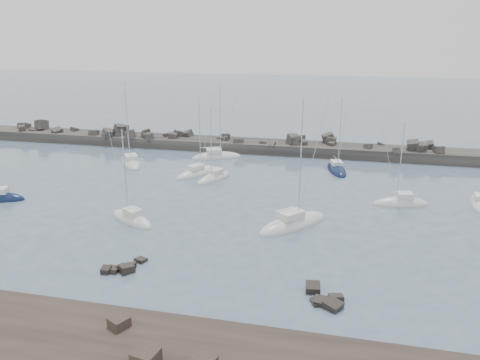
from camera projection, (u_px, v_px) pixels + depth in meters
name	position (u px, v px, depth m)	size (l,w,h in m)	color
ground	(201.00, 232.00, 51.97)	(400.00, 400.00, 0.00)	#4B6176
rock_cluster_near	(123.00, 269.00, 43.77)	(3.28, 3.92, 1.47)	black
rock_cluster_far	(325.00, 300.00, 38.65)	(3.39, 3.99, 1.23)	black
breakwater	(225.00, 147.00, 88.70)	(115.00, 7.44, 5.50)	#2F2D2A
sailboat_1	(131.00, 163.00, 78.89)	(7.64, 9.27, 14.58)	silver
sailboat_3	(197.00, 173.00, 73.04)	(6.47, 8.60, 13.32)	silver
sailboat_4	(217.00, 157.00, 82.31)	(9.23, 6.27, 14.09)	silver
sailboat_5	(132.00, 220.00, 55.01)	(7.53, 5.71, 11.85)	silver
sailboat_6	(214.00, 178.00, 70.58)	(5.02, 7.65, 11.72)	silver
sailboat_7	(293.00, 224.00, 53.64)	(8.71, 9.50, 15.64)	silver
sailboat_8	(337.00, 170.00, 74.81)	(4.42, 8.36, 12.66)	#0E1C3E
sailboat_9	(401.00, 204.00, 60.10)	(7.51, 3.73, 11.62)	silver
sailboat_10	(479.00, 203.00, 60.28)	(3.19, 7.37, 11.35)	silver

